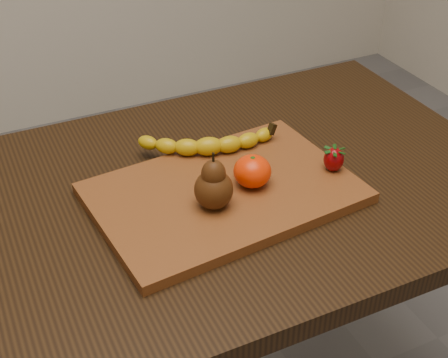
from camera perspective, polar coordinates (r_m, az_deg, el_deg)
name	(u,v)px	position (r m, az deg, el deg)	size (l,w,h in m)	color
table	(240,220)	(1.21, 1.43, -3.79)	(1.00, 0.70, 0.76)	black
cutting_board	(224,193)	(1.10, 0.00, -1.29)	(0.45, 0.30, 0.02)	brown
banana	(208,146)	(1.17, -1.43, 3.01)	(0.23, 0.06, 0.04)	#CDAA09
pear	(214,180)	(1.02, -0.96, -0.13)	(0.07, 0.07, 0.10)	#46240B
mandarin	(252,171)	(1.08, 2.61, 0.71)	(0.07, 0.07, 0.06)	#FD3102
strawberry	(334,159)	(1.14, 10.01, 1.86)	(0.04, 0.04, 0.05)	#800307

